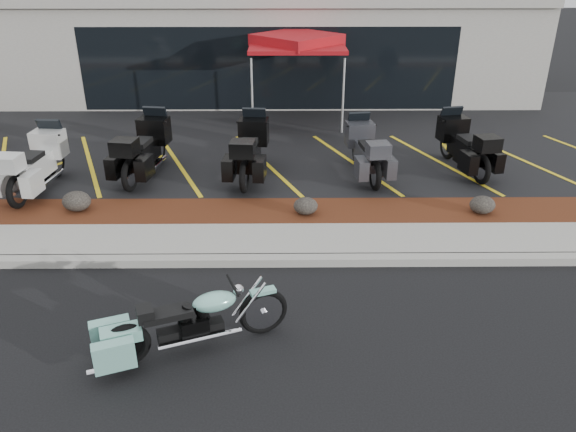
{
  "coord_description": "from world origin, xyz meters",
  "views": [
    {
      "loc": [
        0.44,
        -7.67,
        5.11
      ],
      "look_at": [
        0.53,
        1.2,
        0.8
      ],
      "focal_mm": 35.0,
      "sensor_mm": 36.0,
      "label": 1
    }
  ],
  "objects_px": {
    "hero_cruiser": "(263,305)",
    "touring_white": "(53,148)",
    "traffic_cone": "(263,121)",
    "popup_canopy": "(297,42)"
  },
  "relations": [
    {
      "from": "traffic_cone",
      "to": "popup_canopy",
      "type": "relative_size",
      "value": 0.14
    },
    {
      "from": "traffic_cone",
      "to": "popup_canopy",
      "type": "height_order",
      "value": "popup_canopy"
    },
    {
      "from": "hero_cruiser",
      "to": "traffic_cone",
      "type": "xyz_separation_m",
      "value": [
        -0.3,
        9.54,
        -0.09
      ]
    },
    {
      "from": "hero_cruiser",
      "to": "traffic_cone",
      "type": "bearing_deg",
      "value": 71.39
    },
    {
      "from": "traffic_cone",
      "to": "popup_canopy",
      "type": "distance_m",
      "value": 2.51
    },
    {
      "from": "traffic_cone",
      "to": "touring_white",
      "type": "bearing_deg",
      "value": -141.62
    },
    {
      "from": "hero_cruiser",
      "to": "touring_white",
      "type": "height_order",
      "value": "touring_white"
    },
    {
      "from": "hero_cruiser",
      "to": "touring_white",
      "type": "distance_m",
      "value": 7.68
    },
    {
      "from": "touring_white",
      "to": "popup_canopy",
      "type": "relative_size",
      "value": 0.68
    },
    {
      "from": "hero_cruiser",
      "to": "touring_white",
      "type": "xyz_separation_m",
      "value": [
        -5.03,
        5.79,
        0.37
      ]
    }
  ]
}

